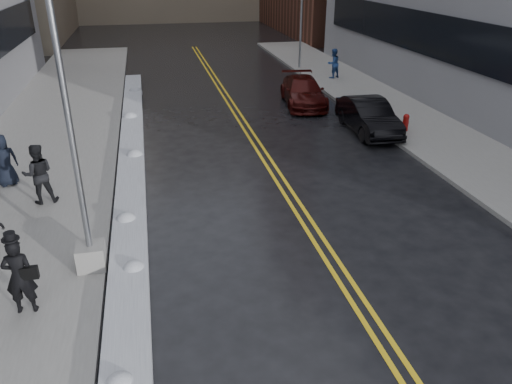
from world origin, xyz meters
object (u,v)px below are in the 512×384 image
fire_hydrant (406,121)px  traffic_signal (301,17)px  pedestrian_east (333,63)px  lamppost (78,176)px  pedestrian_fedora (19,276)px  car_black (368,116)px  pedestrian_b (38,174)px  pedestrian_c (4,160)px  car_maroon (303,92)px

fire_hydrant → traffic_signal: size_ratio=0.12×
traffic_signal → pedestrian_east: size_ratio=3.43×
lamppost → pedestrian_fedora: lamppost is taller
car_black → traffic_signal: bearing=87.6°
fire_hydrant → pedestrian_fedora: size_ratio=0.42×
pedestrian_b → car_black: pedestrian_b is taller
lamppost → pedestrian_c: lamppost is taller
fire_hydrant → pedestrian_c: (-15.34, -2.45, 0.46)m
car_maroon → fire_hydrant: bearing=-54.2°
lamppost → car_maroon: (9.39, 13.38, -1.84)m
pedestrian_fedora → pedestrian_b: 5.41m
fire_hydrant → pedestrian_fedora: bearing=-145.2°
fire_hydrant → traffic_signal: traffic_signal is taller
lamppost → pedestrian_fedora: size_ratio=4.42×
pedestrian_fedora → car_maroon: bearing=-124.9°
pedestrian_fedora → pedestrian_c: size_ratio=1.01×
pedestrian_fedora → pedestrian_c: 7.20m
car_maroon → lamppost: bearing=-117.6°
pedestrian_fedora → car_maroon: pedestrian_fedora is taller
pedestrian_b → pedestrian_east: bearing=-145.3°
pedestrian_c → car_maroon: (12.43, 7.82, -0.32)m
lamppost → pedestrian_east: 22.55m
car_black → lamppost: bearing=-139.9°
traffic_signal → car_black: 13.79m
pedestrian_c → car_black: 14.16m
pedestrian_east → car_black: bearing=56.2°
pedestrian_fedora → car_maroon: 18.20m
pedestrian_east → car_black: pedestrian_east is taller
lamppost → traffic_signal: size_ratio=1.27×
pedestrian_b → car_black: size_ratio=0.42×
car_black → car_maroon: car_black is taller
fire_hydrant → traffic_signal: bearing=92.0°
car_black → pedestrian_east: bearing=80.1°
pedestrian_east → car_maroon: 6.17m
pedestrian_b → fire_hydrant: bearing=-174.1°
lamppost → pedestrian_c: bearing=118.7°
lamppost → pedestrian_east: lamppost is taller
traffic_signal → car_maroon: size_ratio=1.26×
car_maroon → pedestrian_east: bearing=63.1°
lamppost → pedestrian_b: lamppost is taller
pedestrian_fedora → car_black: pedestrian_fedora is taller
fire_hydrant → pedestrian_east: (0.56, 10.46, 0.48)m
fire_hydrant → pedestrian_fedora: pedestrian_fedora is taller
lamppost → traffic_signal: lamppost is taller
pedestrian_c → car_black: size_ratio=0.39×
lamppost → pedestrian_c: size_ratio=4.46×
pedestrian_c → car_black: (13.84, 2.96, -0.28)m
car_black → car_maroon: (-1.41, 4.86, -0.03)m
traffic_signal → pedestrian_fedora: traffic_signal is taller
lamppost → pedestrian_b: (-1.73, 3.98, -1.46)m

